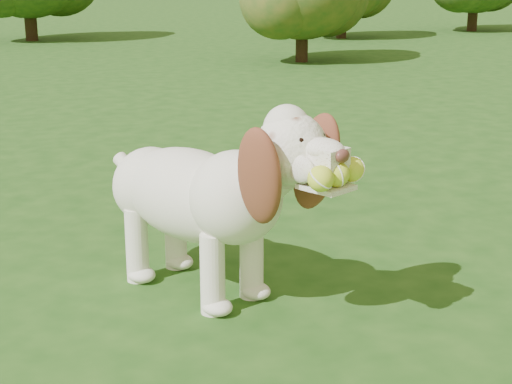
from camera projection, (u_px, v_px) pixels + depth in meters
name	position (u px, v px, depth m)	size (l,w,h in m)	color
ground	(65.00, 280.00, 3.56)	(80.00, 80.00, 0.00)	#1B4413
dog	(209.00, 191.00, 3.27)	(0.83, 1.31, 0.89)	white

